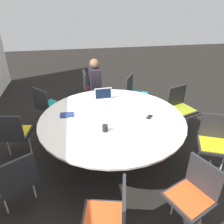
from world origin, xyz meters
name	(u,v)px	position (x,y,z in m)	size (l,w,h in m)	color
ground_plane	(112,154)	(0.00, 0.00, 0.00)	(16.00, 16.00, 0.00)	black
conference_table	(112,123)	(0.00, 0.00, 0.63)	(2.23, 2.23, 0.72)	#B7B7BC
chair_0	(91,86)	(1.82, 0.19, 0.52)	(0.47, 0.45, 0.87)	#262628
chair_1	(47,104)	(1.07, 1.09, 0.52)	(0.61, 0.61, 0.87)	#262628
chair_2	(14,132)	(0.17, 1.52, 0.52)	(0.48, 0.50, 0.87)	#262628
chair_3	(16,178)	(-0.85, 1.27, 0.52)	(0.59, 0.59, 0.87)	#262628
chair_4	(110,215)	(-1.50, 0.27, 0.52)	(0.52, 0.51, 0.87)	#262628
chair_5	(194,192)	(-1.37, -0.67, 0.52)	(0.57, 0.56, 0.87)	#262628
chair_6	(214,139)	(-0.53, -1.43, 0.52)	(0.56, 0.57, 0.87)	#262628
chair_7	(180,105)	(0.58, -1.42, 0.52)	(0.54, 0.56, 0.87)	#262628
chair_8	(135,92)	(1.35, -0.72, 0.52)	(0.59, 0.59, 0.87)	#262628
person_0	(96,82)	(1.58, 0.09, 0.71)	(0.37, 0.28, 1.22)	#231E28
laptop	(104,98)	(0.62, 0.04, 0.78)	(0.24, 0.32, 0.21)	silver
spiral_notebook	(67,115)	(0.19, 0.68, 0.73)	(0.15, 0.21, 0.02)	navy
coffee_cup	(105,128)	(-0.35, 0.16, 0.77)	(0.08, 0.08, 0.10)	black
cell_phone	(149,117)	(-0.08, -0.57, 0.72)	(0.15, 0.14, 0.01)	black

